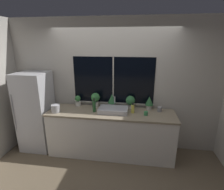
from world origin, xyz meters
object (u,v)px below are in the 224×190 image
mug_green (146,113)px  soap_bottle (133,109)px  potted_plant_far_left (78,101)px  potted_plant_left (95,99)px  bottle_tall (94,106)px  refrigerator (36,111)px  sink (113,110)px  potted_plant_far_right (149,102)px  potted_plant_center (112,100)px  potted_plant_right (130,101)px  mug_grey (160,109)px  kettle (56,108)px

mug_green → soap_bottle: bearing=162.3°
potted_plant_far_left → potted_plant_left: (0.38, -0.00, 0.06)m
soap_bottle → potted_plant_left: bearing=164.0°
potted_plant_far_left → soap_bottle: 1.19m
potted_plant_far_left → bottle_tall: (0.42, -0.27, 0.00)m
refrigerator → sink: size_ratio=2.94×
refrigerator → potted_plant_far_left: 0.91m
refrigerator → potted_plant_far_right: refrigerator is taller
potted_plant_left → potted_plant_center: size_ratio=1.03×
potted_plant_right → potted_plant_center: bearing=-180.0°
potted_plant_center → refrigerator: bearing=-171.8°
refrigerator → potted_plant_far_right: bearing=5.6°
sink → potted_plant_far_left: size_ratio=2.52×
bottle_tall → potted_plant_left: bearing=98.2°
mug_grey → bottle_tall: bearing=-171.2°
potted_plant_right → bottle_tall: size_ratio=0.98×
sink → potted_plant_right: bearing=37.2°
potted_plant_center → soap_bottle: bearing=-27.3°
potted_plant_center → bottle_tall: bearing=-138.6°
refrigerator → potted_plant_center: 1.62m
refrigerator → potted_plant_right: 2.00m
potted_plant_far_left → bottle_tall: size_ratio=0.81×
potted_plant_right → bottle_tall: bearing=-158.3°
refrigerator → potted_plant_far_left: refrigerator is taller
potted_plant_far_right → mug_grey: size_ratio=2.91×
potted_plant_far_left → potted_plant_right: (1.11, 0.00, 0.05)m
mug_grey → kettle: bearing=-170.9°
potted_plant_center → potted_plant_left: bearing=180.0°
potted_plant_left → bottle_tall: 0.28m
potted_plant_far_left → potted_plant_center: potted_plant_center is taller
bottle_tall → soap_bottle: bearing=3.8°
mug_grey → potted_plant_left: bearing=176.6°
soap_bottle → bottle_tall: size_ratio=0.75×
sink → potted_plant_center: potted_plant_center is taller
potted_plant_far_right → mug_green: bearing=-103.3°
sink → potted_plant_far_left: sink is taller
potted_plant_center → kettle: bearing=-159.2°
soap_bottle → bottle_tall: bearing=-176.2°
sink → potted_plant_far_left: bearing=163.2°
potted_plant_far_left → potted_plant_left: potted_plant_left is taller
potted_plant_left → potted_plant_far_right: size_ratio=1.10×
refrigerator → soap_bottle: bearing=0.1°
potted_plant_left → kettle: bearing=-150.3°
potted_plant_right → soap_bottle: bearing=-75.6°
refrigerator → potted_plant_center: (1.59, 0.23, 0.25)m
potted_plant_right → soap_bottle: 0.24m
potted_plant_center → bottle_tall: 0.42m
mug_green → kettle: 1.73m
potted_plant_right → mug_green: potted_plant_right is taller
bottle_tall → potted_plant_right: bearing=21.7°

